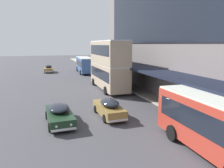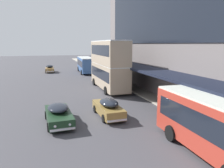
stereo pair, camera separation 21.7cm
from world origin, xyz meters
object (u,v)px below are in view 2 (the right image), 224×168
object	(u,v)px
sedan_oncoming_front	(108,108)
sedan_far_back	(50,69)
sedan_oncoming_rear	(59,114)
transit_bus_kerbside_rear	(86,64)
transit_bus_kerbside_far	(109,63)

from	to	relation	value
sedan_oncoming_front	sedan_far_back	bearing A→B (deg)	97.47
sedan_oncoming_rear	sedan_oncoming_front	xyz separation A→B (m)	(4.07, 0.46, 0.03)
sedan_far_back	sedan_oncoming_front	distance (m)	32.03
transit_bus_kerbside_rear	transit_bus_kerbside_far	world-z (taller)	transit_bus_kerbside_far
transit_bus_kerbside_far	sedan_oncoming_rear	world-z (taller)	transit_bus_kerbside_far
transit_bus_kerbside_rear	sedan_far_back	xyz separation A→B (m)	(-7.33, 2.90, -1.09)
transit_bus_kerbside_rear	sedan_oncoming_front	distance (m)	29.05
sedan_far_back	transit_bus_kerbside_far	bearing A→B (deg)	-70.68
sedan_far_back	sedan_oncoming_front	world-z (taller)	sedan_far_back
transit_bus_kerbside_rear	sedan_oncoming_rear	bearing A→B (deg)	-103.86
transit_bus_kerbside_far	sedan_far_back	bearing A→B (deg)	109.32
transit_bus_kerbside_far	sedan_oncoming_front	distance (m)	11.68
transit_bus_kerbside_far	sedan_oncoming_front	world-z (taller)	transit_bus_kerbside_far
transit_bus_kerbside_rear	sedan_oncoming_front	world-z (taller)	transit_bus_kerbside_rear
transit_bus_kerbside_far	sedan_oncoming_front	bearing A→B (deg)	-106.07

